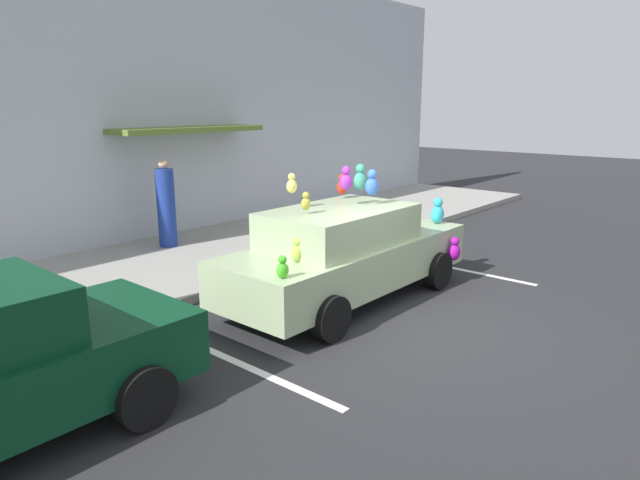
# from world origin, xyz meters

# --- Properties ---
(ground_plane) EXTENTS (60.00, 60.00, 0.00)m
(ground_plane) POSITION_xyz_m (0.00, 0.00, 0.00)
(ground_plane) COLOR #262628
(sidewalk) EXTENTS (24.00, 4.00, 0.15)m
(sidewalk) POSITION_xyz_m (0.00, 5.00, 0.07)
(sidewalk) COLOR gray
(sidewalk) RESTS_ON ground
(storefront_building) EXTENTS (24.00, 1.25, 6.40)m
(storefront_building) POSITION_xyz_m (0.01, 7.14, 3.19)
(storefront_building) COLOR #B2B7C1
(storefront_building) RESTS_ON ground
(parking_stripe_front) EXTENTS (0.12, 3.60, 0.01)m
(parking_stripe_front) POSITION_xyz_m (3.08, 1.00, 0.00)
(parking_stripe_front) COLOR silver
(parking_stripe_front) RESTS_ON ground
(parking_stripe_rear) EXTENTS (0.12, 3.60, 0.01)m
(parking_stripe_rear) POSITION_xyz_m (-2.37, 1.00, 0.00)
(parking_stripe_rear) COLOR silver
(parking_stripe_rear) RESTS_ON ground
(plush_covered_car) EXTENTS (4.66, 1.98, 2.17)m
(plush_covered_car) POSITION_xyz_m (0.30, 1.30, 0.80)
(plush_covered_car) COLOR #9FB386
(plush_covered_car) RESTS_ON ground
(teddy_bear_on_sidewalk) EXTENTS (0.41, 0.34, 0.78)m
(teddy_bear_on_sidewalk) POSITION_xyz_m (3.78, 3.61, 0.51)
(teddy_bear_on_sidewalk) COLOR beige
(teddy_bear_on_sidewalk) RESTS_ON sidewalk
(pedestrian_near_shopfront) EXTENTS (0.38, 0.38, 1.85)m
(pedestrian_near_shopfront) POSITION_xyz_m (0.15, 6.01, 1.00)
(pedestrian_near_shopfront) COLOR navy
(pedestrian_near_shopfront) RESTS_ON sidewalk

